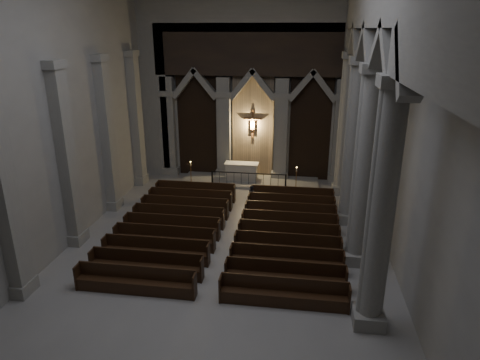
{
  "coord_description": "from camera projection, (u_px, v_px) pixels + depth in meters",
  "views": [
    {
      "loc": [
        3.02,
        -14.66,
        9.17
      ],
      "look_at": [
        0.46,
        3.0,
        2.85
      ],
      "focal_mm": 32.0,
      "sensor_mm": 36.0,
      "label": 1
    }
  ],
  "objects": [
    {
      "name": "room",
      "position": [
        214.0,
        77.0,
        14.61
      ],
      "size": [
        24.0,
        24.1,
        12.0
      ],
      "color": "#989590",
      "rests_on": "ground"
    },
    {
      "name": "sanctuary_wall",
      "position": [
        253.0,
        74.0,
        25.69
      ],
      "size": [
        14.0,
        0.77,
        12.0
      ],
      "color": "gray",
      "rests_on": "ground"
    },
    {
      "name": "right_arcade",
      "position": [
        375.0,
        69.0,
        15.03
      ],
      "size": [
        1.0,
        24.0,
        12.0
      ],
      "color": "gray",
      "rests_on": "ground"
    },
    {
      "name": "left_pilasters",
      "position": [
        89.0,
        148.0,
        20.02
      ],
      "size": [
        0.6,
        13.0,
        8.03
      ],
      "color": "gray",
      "rests_on": "ground"
    },
    {
      "name": "sanctuary_step",
      "position": [
        250.0,
        181.0,
        27.01
      ],
      "size": [
        8.5,
        2.6,
        0.15
      ],
      "primitive_type": "cube",
      "color": "gray",
      "rests_on": "ground"
    },
    {
      "name": "altar",
      "position": [
        242.0,
        171.0,
        26.98
      ],
      "size": [
        2.12,
        0.85,
        1.07
      ],
      "color": "beige",
      "rests_on": "sanctuary_step"
    },
    {
      "name": "altar_rail",
      "position": [
        249.0,
        177.0,
        26.13
      ],
      "size": [
        4.63,
        0.09,
        0.91
      ],
      "color": "black",
      "rests_on": "ground"
    },
    {
      "name": "candle_stand_left",
      "position": [
        191.0,
        180.0,
        26.13
      ],
      "size": [
        0.28,
        0.28,
        1.63
      ],
      "color": "#96632E",
      "rests_on": "ground"
    },
    {
      "name": "candle_stand_right",
      "position": [
        296.0,
        185.0,
        25.34
      ],
      "size": [
        0.26,
        0.26,
        1.55
      ],
      "color": "#96632E",
      "rests_on": "ground"
    },
    {
      "name": "pews",
      "position": [
        229.0,
        233.0,
        19.58
      ],
      "size": [
        9.93,
        9.63,
        1.01
      ],
      "color": "black",
      "rests_on": "ground"
    },
    {
      "name": "worshipper",
      "position": [
        252.0,
        196.0,
        23.11
      ],
      "size": [
        0.52,
        0.43,
        1.22
      ],
      "primitive_type": "imported",
      "rotation": [
        0.0,
        0.0,
        -0.37
      ],
      "color": "black",
      "rests_on": "ground"
    }
  ]
}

